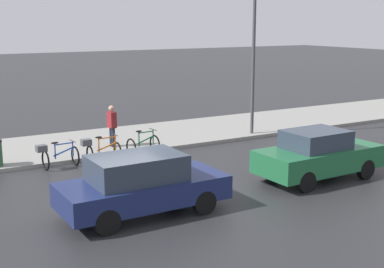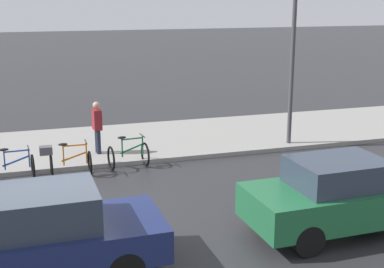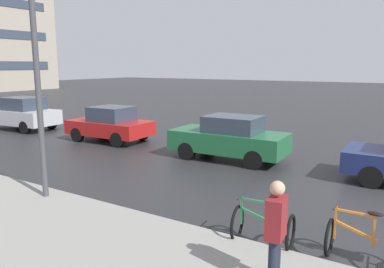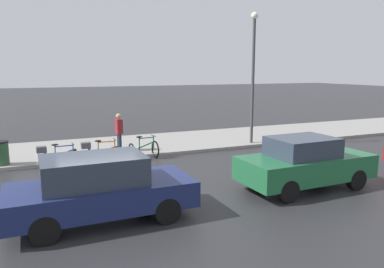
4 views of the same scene
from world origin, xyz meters
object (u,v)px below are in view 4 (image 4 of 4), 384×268
Objects in this scene: bicycle_nearest at (56,156)px; car_green at (305,163)px; streetlamp at (253,68)px; car_navy at (100,188)px; trash_bin at (1,155)px; pedestrian at (119,131)px; bicycle_third at (144,150)px; bicycle_second at (99,153)px.

bicycle_nearest is 8.74m from car_green.
car_navy is at bearing -52.49° from streetlamp.
pedestrian is at bearing 98.70° from trash_bin.
bicycle_nearest is 3.14m from pedestrian.
car_navy is 6.82m from trash_bin.
streetlamp is 6.00× the size of trash_bin.
car_green reaches higher than bicycle_third.
bicycle_third is (-0.20, 3.37, -0.09)m from bicycle_nearest.
pedestrian reaches higher than bicycle_nearest.
bicycle_nearest is 0.23× the size of streetlamp.
car_navy reaches higher than bicycle_third.
bicycle_second is 2.05m from pedestrian.
trash_bin is (-6.33, -2.53, -0.30)m from car_navy.
trash_bin reaches higher than bicycle_second.
bicycle_second is at bearing 170.75° from car_navy.
bicycle_nearest is 1.04× the size of bicycle_second.
car_green is 8.13m from pedestrian.
streetlamp is at bearing 83.51° from pedestrian.
pedestrian is (-1.55, 2.68, 0.51)m from bicycle_nearest.
car_navy is 10.76m from streetlamp.
car_navy reaches higher than trash_bin.
bicycle_second is (0.09, 1.54, 0.01)m from bicycle_nearest.
bicycle_second is 0.77× the size of pedestrian.
bicycle_nearest is at bearing -86.57° from bicycle_third.
trash_bin is at bearing -114.62° from bicycle_nearest.
car_green is 2.38× the size of pedestrian.
bicycle_third is at bearing 154.50° from car_navy.
bicycle_nearest is 0.34× the size of car_green.
pedestrian is (-1.64, 1.14, 0.50)m from bicycle_second.
pedestrian reaches higher than bicycle_second.
bicycle_nearest is at bearing -93.16° from bicycle_second.
bicycle_third reaches higher than bicycle_nearest.
car_navy reaches higher than car_green.
streetlamp is at bearing 127.51° from car_navy.
streetlamp is (-0.64, 5.52, 3.28)m from bicycle_third.
pedestrian is at bearing -149.13° from car_green.
car_green is (-0.05, 6.18, -0.02)m from car_navy.
car_navy is at bearing 21.78° from trash_bin.
bicycle_third is at bearing -148.30° from car_green.
car_navy is at bearing -9.25° from bicycle_second.
streetlamp is (-0.84, 8.89, 3.20)m from bicycle_nearest.
bicycle_third is at bearing -83.37° from streetlamp.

